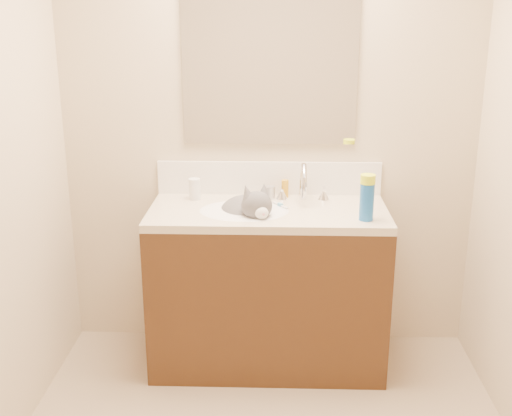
# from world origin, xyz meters

# --- Properties ---
(room_shell) EXTENTS (2.24, 2.54, 2.52)m
(room_shell) POSITION_xyz_m (0.00, 0.00, 1.49)
(room_shell) COLOR #C5B292
(room_shell) RESTS_ON ground
(vanity_cabinet) EXTENTS (1.20, 0.55, 0.82)m
(vanity_cabinet) POSITION_xyz_m (0.00, 0.97, 0.41)
(vanity_cabinet) COLOR #3F2411
(vanity_cabinet) RESTS_ON ground
(counter_slab) EXTENTS (1.20, 0.55, 0.04)m
(counter_slab) POSITION_xyz_m (0.00, 0.97, 0.84)
(counter_slab) COLOR beige
(counter_slab) RESTS_ON vanity_cabinet
(basin) EXTENTS (0.45, 0.36, 0.14)m
(basin) POSITION_xyz_m (-0.12, 0.94, 0.79)
(basin) COLOR white
(basin) RESTS_ON vanity_cabinet
(faucet) EXTENTS (0.28, 0.20, 0.21)m
(faucet) POSITION_xyz_m (0.18, 1.11, 0.95)
(faucet) COLOR silver
(faucet) RESTS_ON counter_slab
(cat) EXTENTS (0.41, 0.43, 0.32)m
(cat) POSITION_xyz_m (-0.10, 0.98, 0.83)
(cat) COLOR #4D4B4D
(cat) RESTS_ON basin
(backsplash) EXTENTS (1.20, 0.02, 0.18)m
(backsplash) POSITION_xyz_m (0.00, 1.24, 0.95)
(backsplash) COLOR white
(backsplash) RESTS_ON counter_slab
(mirror) EXTENTS (0.90, 0.02, 0.80)m
(mirror) POSITION_xyz_m (0.00, 1.24, 1.54)
(mirror) COLOR white
(mirror) RESTS_ON room_shell
(pill_bottle) EXTENTS (0.06, 0.06, 0.11)m
(pill_bottle) POSITION_xyz_m (-0.39, 1.13, 0.92)
(pill_bottle) COLOR silver
(pill_bottle) RESTS_ON counter_slab
(pill_label) EXTENTS (0.06, 0.06, 0.04)m
(pill_label) POSITION_xyz_m (-0.39, 1.13, 0.90)
(pill_label) COLOR orange
(pill_label) RESTS_ON pill_bottle
(silver_jar) EXTENTS (0.08, 0.08, 0.07)m
(silver_jar) POSITION_xyz_m (0.01, 1.16, 0.89)
(silver_jar) COLOR #B7B7BC
(silver_jar) RESTS_ON counter_slab
(amber_bottle) EXTENTS (0.05, 0.05, 0.09)m
(amber_bottle) POSITION_xyz_m (0.09, 1.19, 0.91)
(amber_bottle) COLOR gold
(amber_bottle) RESTS_ON counter_slab
(toothbrush) EXTENTS (0.08, 0.11, 0.01)m
(toothbrush) POSITION_xyz_m (0.06, 1.02, 0.86)
(toothbrush) COLOR silver
(toothbrush) RESTS_ON counter_slab
(toothbrush_head) EXTENTS (0.03, 0.03, 0.02)m
(toothbrush_head) POSITION_xyz_m (0.06, 1.02, 0.87)
(toothbrush_head) COLOR #5DA3C6
(toothbrush_head) RESTS_ON counter_slab
(spray_can) EXTENTS (0.09, 0.09, 0.19)m
(spray_can) POSITION_xyz_m (0.47, 0.82, 0.95)
(spray_can) COLOR #1959B2
(spray_can) RESTS_ON counter_slab
(spray_cap) EXTENTS (0.09, 0.09, 0.04)m
(spray_cap) POSITION_xyz_m (0.47, 0.82, 1.06)
(spray_cap) COLOR #D8F119
(spray_cap) RESTS_ON spray_can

